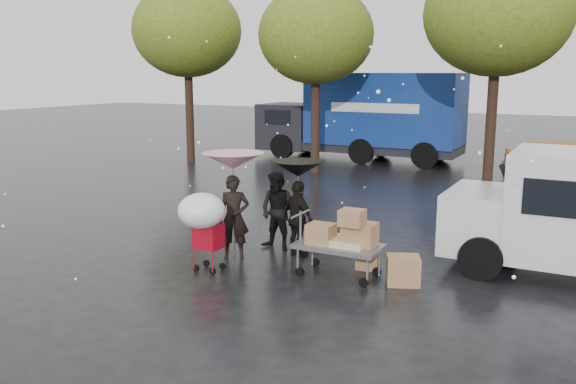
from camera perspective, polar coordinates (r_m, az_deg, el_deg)
The scene contains 13 objects.
ground at distance 11.75m, azimuth -2.95°, elevation -6.40°, with size 90.00×90.00×0.00m, color black.
person_pink at distance 11.71m, azimuth -5.08°, elevation -2.36°, with size 0.59×0.39×1.62m, color black.
person_middle at distance 12.27m, azimuth -0.97°, elevation -1.77°, with size 0.77×0.60×1.59m, color black.
person_black at distance 11.78m, azimuth 0.95°, elevation -2.53°, with size 0.88×0.37×1.51m, color black.
umbrella_pink at distance 11.51m, azimuth -5.17°, elevation 2.92°, with size 1.17×1.17×2.05m.
umbrella_black at distance 11.59m, azimuth 0.97°, elevation 2.17°, with size 0.98×0.98×1.88m.
vendor_cart at distance 10.64m, azimuth 5.18°, elevation -4.24°, with size 1.52×0.80×1.27m.
shopping_cart at distance 10.84m, azimuth -7.98°, elevation -2.16°, with size 0.84×0.84×1.46m.
blue_truck at distance 24.97m, azimuth 7.19°, elevation 7.00°, with size 8.30×2.60×3.50m.
box_ground_near at distance 10.57m, azimuth 10.71°, elevation -7.21°, with size 0.55×0.44×0.49m, color olive.
box_ground_far at distance 11.28m, azimuth 7.51°, elevation -6.39°, with size 0.41×0.32×0.32m, color olive.
yellow_taxi at distance 22.53m, azimuth 24.43°, elevation 2.83°, with size 1.55×3.86×1.32m, color #F9AF0D.
tree_row at distance 20.62m, azimuth 10.57°, elevation 15.12°, with size 21.60×4.40×7.12m.
Camera 1 is at (5.75, -9.61, 3.55)m, focal length 38.00 mm.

